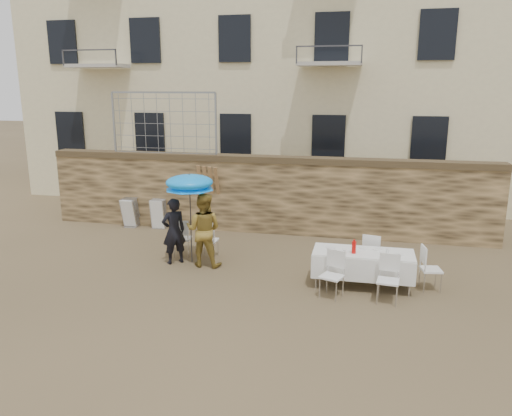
% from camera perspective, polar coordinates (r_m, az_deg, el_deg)
% --- Properties ---
extents(ground, '(80.00, 80.00, 0.00)m').
position_cam_1_polar(ground, '(10.23, -4.94, -10.43)').
color(ground, brown).
rests_on(ground, ground).
extents(stone_wall, '(13.00, 0.50, 2.20)m').
position_cam_1_polar(stone_wall, '(14.51, 0.85, 1.51)').
color(stone_wall, brown).
rests_on(stone_wall, ground).
extents(chain_link_fence, '(3.20, 0.06, 1.80)m').
position_cam_1_polar(chain_link_fence, '(15.11, -10.49, 9.45)').
color(chain_link_fence, gray).
rests_on(chain_link_fence, stone_wall).
extents(man_suit, '(0.69, 0.68, 1.61)m').
position_cam_1_polar(man_suit, '(12.11, -9.38, -2.62)').
color(man_suit, black).
rests_on(man_suit, ground).
extents(woman_dress, '(0.86, 0.67, 1.77)m').
position_cam_1_polar(woman_dress, '(11.83, -6.01, -2.49)').
color(woman_dress, gold).
rests_on(woman_dress, ground).
extents(umbrella, '(1.16, 1.16, 2.04)m').
position_cam_1_polar(umbrella, '(11.79, -7.60, 2.62)').
color(umbrella, '#3F3F44').
rests_on(umbrella, ground).
extents(couple_chair_left, '(0.54, 0.54, 0.96)m').
position_cam_1_polar(couple_chair_left, '(12.69, -8.41, -3.34)').
color(couple_chair_left, white).
rests_on(couple_chair_left, ground).
extents(couple_chair_right, '(0.49, 0.49, 0.96)m').
position_cam_1_polar(couple_chair_right, '(12.47, -5.39, -3.57)').
color(couple_chair_right, white).
rests_on(couple_chair_right, ground).
extents(banquet_table, '(2.10, 0.85, 0.78)m').
position_cam_1_polar(banquet_table, '(10.84, 12.17, -5.12)').
color(banquet_table, white).
rests_on(banquet_table, ground).
extents(soda_bottle, '(0.09, 0.09, 0.26)m').
position_cam_1_polar(soda_bottle, '(10.65, 11.13, -4.44)').
color(soda_bottle, red).
rests_on(soda_bottle, banquet_table).
extents(table_chair_front_left, '(0.62, 0.62, 0.96)m').
position_cam_1_polar(table_chair_front_left, '(10.24, 8.66, -7.61)').
color(table_chair_front_left, white).
rests_on(table_chair_front_left, ground).
extents(table_chair_front_right, '(0.53, 0.53, 0.96)m').
position_cam_1_polar(table_chair_front_right, '(10.24, 14.87, -7.93)').
color(table_chair_front_right, white).
rests_on(table_chair_front_right, ground).
extents(table_chair_back, '(0.56, 0.56, 0.96)m').
position_cam_1_polar(table_chair_back, '(11.68, 13.13, -5.08)').
color(table_chair_back, white).
rests_on(table_chair_back, ground).
extents(table_chair_side, '(0.55, 0.55, 0.96)m').
position_cam_1_polar(table_chair_side, '(11.12, 19.38, -6.51)').
color(table_chair_side, white).
rests_on(table_chair_side, ground).
extents(chair_stack_left, '(0.46, 0.47, 0.92)m').
position_cam_1_polar(chair_stack_left, '(15.71, -13.90, -0.34)').
color(chair_stack_left, white).
rests_on(chair_stack_left, ground).
extents(chair_stack_right, '(0.46, 0.40, 0.92)m').
position_cam_1_polar(chair_stack_right, '(15.33, -10.88, -0.52)').
color(chair_stack_right, white).
rests_on(chair_stack_right, ground).
extents(wood_planks, '(0.70, 0.20, 2.00)m').
position_cam_1_polar(wood_planks, '(14.72, -5.14, 1.24)').
color(wood_planks, '#A37749').
rests_on(wood_planks, ground).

